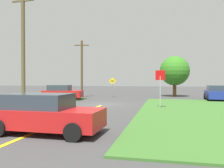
% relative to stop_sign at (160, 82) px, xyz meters
% --- Properties ---
extents(ground_plane, '(120.00, 120.00, 0.00)m').
position_rel_stop_sign_xyz_m(ground_plane, '(-4.98, 2.45, -2.03)').
color(ground_plane, '#3C3C3C').
extents(lane_stripe_center, '(0.20, 14.00, 0.01)m').
position_rel_stop_sign_xyz_m(lane_stripe_center, '(-4.98, -5.55, -2.02)').
color(lane_stripe_center, yellow).
rests_on(lane_stripe_center, ground).
extents(stop_sign, '(0.71, 0.21, 2.90)m').
position_rel_stop_sign_xyz_m(stop_sign, '(0.00, 0.00, 0.00)').
color(stop_sign, '#9EA0A8').
rests_on(stop_sign, ground).
extents(parked_car_near_building, '(4.40, 2.55, 1.62)m').
position_rel_stop_sign_xyz_m(parked_car_near_building, '(-10.69, 6.19, -1.22)').
color(parked_car_near_building, red).
rests_on(parked_car_near_building, ground).
extents(car_on_crossroad, '(2.33, 4.32, 1.62)m').
position_rel_stop_sign_xyz_m(car_on_crossroad, '(5.68, 8.60, -1.22)').
color(car_on_crossroad, navy).
rests_on(car_on_crossroad, ground).
extents(car_behind_on_main_road, '(4.57, 2.20, 1.62)m').
position_rel_stop_sign_xyz_m(car_behind_on_main_road, '(-4.49, -9.09, -1.22)').
color(car_behind_on_main_road, red).
rests_on(car_behind_on_main_road, ground).
extents(utility_pole_near, '(1.80, 0.28, 8.80)m').
position_rel_stop_sign_xyz_m(utility_pole_near, '(-10.06, -2.07, 2.50)').
color(utility_pole_near, brown).
rests_on(utility_pole_near, ground).
extents(utility_pole_mid, '(1.78, 0.50, 7.08)m').
position_rel_stop_sign_xyz_m(utility_pole_mid, '(-9.72, 9.91, 1.65)').
color(utility_pole_mid, '#4F3A24').
rests_on(utility_pole_mid, ground).
extents(direction_sign, '(0.91, 0.08, 2.50)m').
position_rel_stop_sign_xyz_m(direction_sign, '(-6.00, 10.79, -0.48)').
color(direction_sign, slate).
rests_on(direction_sign, ground).
extents(oak_tree_left, '(3.83, 3.83, 5.30)m').
position_rel_stop_sign_xyz_m(oak_tree_left, '(1.68, 13.77, 1.34)').
color(oak_tree_left, brown).
rests_on(oak_tree_left, ground).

